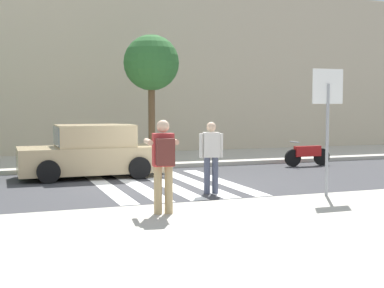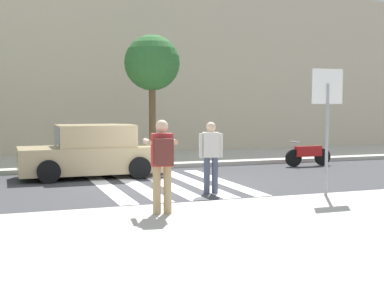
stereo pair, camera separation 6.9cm
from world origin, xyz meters
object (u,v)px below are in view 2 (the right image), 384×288
object	(u,v)px
photographer_with_backpack	(162,158)
street_tree_center	(152,64)
pedestrian_crossing	(211,153)
stop_sign	(327,103)
motorcycle	(308,154)
parked_car_tan	(92,153)

from	to	relation	value
photographer_with_backpack	street_tree_center	xyz separation A→B (m)	(2.29, 8.91, 2.39)
street_tree_center	pedestrian_crossing	bearing A→B (deg)	-92.78
stop_sign	pedestrian_crossing	size ratio (longest dim) A/B	1.61
pedestrian_crossing	street_tree_center	xyz separation A→B (m)	(0.31, 6.33, 2.59)
photographer_with_backpack	motorcycle	distance (m)	9.99
photographer_with_backpack	pedestrian_crossing	size ratio (longest dim) A/B	1.00
stop_sign	motorcycle	xyz separation A→B (m)	(3.34, 6.05, -1.76)
parked_car_tan	stop_sign	bearing A→B (deg)	-53.75
photographer_with_backpack	parked_car_tan	xyz separation A→B (m)	(-0.24, 6.47, -0.44)
street_tree_center	stop_sign	bearing A→B (deg)	-78.39
stop_sign	parked_car_tan	xyz separation A→B (m)	(-4.21, 5.75, -1.44)
photographer_with_backpack	parked_car_tan	bearing A→B (deg)	92.12
photographer_with_backpack	pedestrian_crossing	world-z (taller)	photographer_with_backpack
parked_car_tan	motorcycle	xyz separation A→B (m)	(7.55, 0.30, -0.31)
parked_car_tan	photographer_with_backpack	bearing A→B (deg)	-87.88
stop_sign	parked_car_tan	bearing A→B (deg)	126.25
photographer_with_backpack	stop_sign	bearing A→B (deg)	10.30
pedestrian_crossing	motorcycle	bearing A→B (deg)	38.22
pedestrian_crossing	parked_car_tan	bearing A→B (deg)	119.73
pedestrian_crossing	motorcycle	xyz separation A→B (m)	(5.33, 4.19, -0.56)
pedestrian_crossing	motorcycle	world-z (taller)	pedestrian_crossing
stop_sign	street_tree_center	distance (m)	8.47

